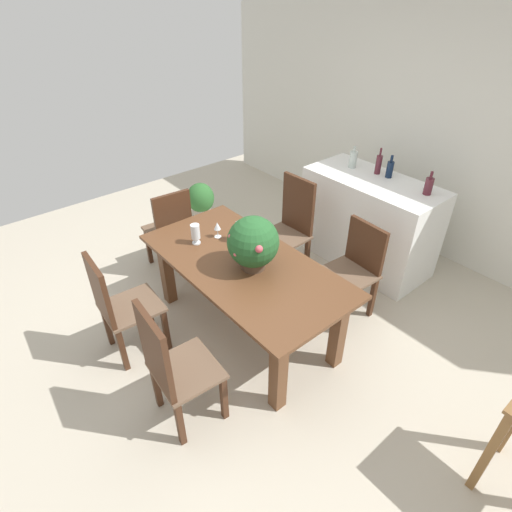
{
  "coord_description": "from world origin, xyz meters",
  "views": [
    {
      "loc": [
        2.2,
        -1.67,
        2.74
      ],
      "look_at": [
        -0.03,
        0.18,
        0.73
      ],
      "focal_mm": 28.76,
      "sensor_mm": 36.0,
      "label": 1
    }
  ],
  "objects": [
    {
      "name": "ground_plane",
      "position": [
        0.0,
        0.0,
        0.0
      ],
      "size": [
        7.04,
        7.04,
        0.0
      ],
      "primitive_type": "plane",
      "color": "#BCB29E"
    },
    {
      "name": "back_wall",
      "position": [
        0.0,
        2.6,
        1.3
      ],
      "size": [
        6.4,
        0.1,
        2.6
      ],
      "primitive_type": "cube",
      "color": "silver",
      "rests_on": "ground"
    },
    {
      "name": "dining_table",
      "position": [
        0.0,
        0.03,
        0.61
      ],
      "size": [
        1.9,
        0.95,
        0.75
      ],
      "color": "brown",
      "rests_on": "ground"
    },
    {
      "name": "chair_near_left",
      "position": [
        -0.43,
        -0.93,
        0.54
      ],
      "size": [
        0.46,
        0.49,
        0.99
      ],
      "rotation": [
        0.0,
        0.0,
        3.08
      ],
      "color": "#422616",
      "rests_on": "ground"
    },
    {
      "name": "chair_far_left",
      "position": [
        -0.43,
        0.99,
        0.58
      ],
      "size": [
        0.47,
        0.48,
        1.06
      ],
      "rotation": [
        0.0,
        0.0,
        0.03
      ],
      "color": "#422616",
      "rests_on": "ground"
    },
    {
      "name": "chair_near_right",
      "position": [
        0.42,
        -0.93,
        0.58
      ],
      "size": [
        0.48,
        0.46,
        1.06
      ],
      "rotation": [
        0.0,
        0.0,
        3.07
      ],
      "color": "#422616",
      "rests_on": "ground"
    },
    {
      "name": "chair_far_right",
      "position": [
        0.43,
        0.98,
        0.52
      ],
      "size": [
        0.48,
        0.5,
        0.92
      ],
      "rotation": [
        0.0,
        0.0,
        -0.07
      ],
      "color": "#422616",
      "rests_on": "ground"
    },
    {
      "name": "chair_head_end",
      "position": [
        -1.23,
        0.02,
        0.53
      ],
      "size": [
        0.46,
        0.47,
        0.96
      ],
      "rotation": [
        0.0,
        0.0,
        -1.65
      ],
      "color": "#422616",
      "rests_on": "ground"
    },
    {
      "name": "flower_centerpiece",
      "position": [
        0.1,
        0.05,
        0.99
      ],
      "size": [
        0.42,
        0.42,
        0.45
      ],
      "color": "#4C3828",
      "rests_on": "dining_table"
    },
    {
      "name": "crystal_vase_left",
      "position": [
        -0.28,
        0.22,
        0.86
      ],
      "size": [
        0.09,
        0.09,
        0.19
      ],
      "color": "silver",
      "rests_on": "dining_table"
    },
    {
      "name": "crystal_vase_center_near",
      "position": [
        -0.51,
        -0.11,
        0.86
      ],
      "size": [
        0.08,
        0.08,
        0.19
      ],
      "color": "silver",
      "rests_on": "dining_table"
    },
    {
      "name": "wine_glass",
      "position": [
        -0.47,
        0.1,
        0.86
      ],
      "size": [
        0.06,
        0.06,
        0.15
      ],
      "color": "silver",
      "rests_on": "dining_table"
    },
    {
      "name": "kitchen_counter",
      "position": [
        -0.02,
        1.77,
        0.5
      ],
      "size": [
        1.43,
        0.67,
        0.99
      ],
      "primitive_type": "cube",
      "color": "white",
      "rests_on": "ground"
    },
    {
      "name": "wine_bottle_green",
      "position": [
        0.03,
        1.92,
        1.08
      ],
      "size": [
        0.07,
        0.07,
        0.24
      ],
      "color": "#0F1E38",
      "rests_on": "kitchen_counter"
    },
    {
      "name": "wine_bottle_tall",
      "position": [
        0.5,
        1.87,
        1.08
      ],
      "size": [
        0.08,
        0.08,
        0.23
      ],
      "color": "#511E28",
      "rests_on": "kitchen_counter"
    },
    {
      "name": "wine_bottle_clear",
      "position": [
        -0.1,
        1.91,
        1.1
      ],
      "size": [
        0.06,
        0.06,
        0.28
      ],
      "color": "#511E28",
      "rests_on": "kitchen_counter"
    },
    {
      "name": "wine_bottle_amber",
      "position": [
        -0.38,
        1.84,
        1.08
      ],
      "size": [
        0.08,
        0.08,
        0.24
      ],
      "color": "#B2BFB7",
      "rests_on": "kitchen_counter"
    },
    {
      "name": "potted_plant_floor",
      "position": [
        -2.03,
        0.9,
        0.26
      ],
      "size": [
        0.36,
        0.36,
        0.49
      ],
      "color": "#9E9384",
      "rests_on": "ground"
    }
  ]
}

